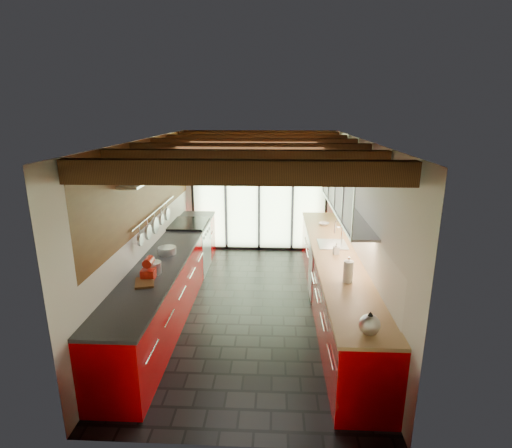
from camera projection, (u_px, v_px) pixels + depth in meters
The scene contains 18 objects.
ground at pixel (252, 306), 6.34m from camera, with size 5.50×5.50×0.00m, color black.
room_shell at pixel (252, 205), 5.89m from camera, with size 5.50×5.50×5.50m.
ceiling_beams at pixel (253, 147), 6.03m from camera, with size 3.14×5.06×4.90m.
glass_door at pixel (259, 176), 8.47m from camera, with size 2.95×0.10×2.90m.
left_counter at pixel (171, 278), 6.28m from camera, with size 0.68×5.00×0.92m.
range_stove at pixel (190, 247), 7.66m from camera, with size 0.66×0.90×0.97m.
right_counter at pixel (334, 281), 6.16m from camera, with size 0.68×5.00×0.92m.
sink_assembly at pixel (333, 242), 6.40m from camera, with size 0.45×0.52×0.43m.
upper_cabinets_right at pixel (347, 189), 6.06m from camera, with size 0.34×3.00×3.00m.
left_wall_fixtures at pixel (156, 189), 6.08m from camera, with size 0.28×2.60×0.96m.
stand_mixer at pixel (150, 269), 5.17m from camera, with size 0.18×0.30×0.27m.
pot_large at pixel (152, 268), 5.27m from camera, with size 0.24×0.24×0.15m, color silver.
pot_small at pixel (167, 250), 6.00m from camera, with size 0.27×0.27×0.10m, color silver.
cutting_board at pixel (145, 283), 4.98m from camera, with size 0.23×0.32×0.03m, color brown.
kettle at pixel (370, 324), 3.84m from camera, with size 0.25×0.28×0.24m.
paper_towel at pixel (348, 272), 4.98m from camera, with size 0.16×0.16×0.33m.
soap_bottle at pixel (336, 249), 5.97m from camera, with size 0.08×0.08×0.18m, color silver.
bowl at pixel (324, 224), 7.49m from camera, with size 0.19×0.19×0.05m, color silver.
Camera 1 is at (0.34, -5.73, 3.01)m, focal length 28.00 mm.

